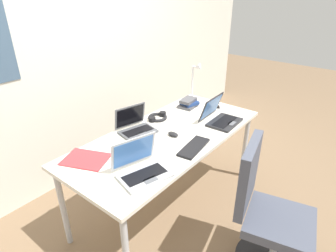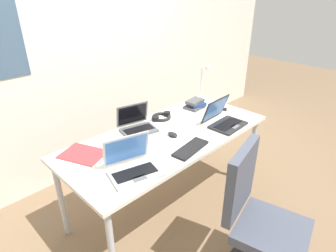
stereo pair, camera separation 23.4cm
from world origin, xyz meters
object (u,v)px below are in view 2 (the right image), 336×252
at_px(laptop_near_lamp, 224,120).
at_px(laptop_front_left, 137,125).
at_px(paper_folder_front_left, 83,154).
at_px(book_stack, 195,104).
at_px(external_keyboard, 191,149).
at_px(computer_mouse, 173,134).
at_px(cell_phone, 220,109).
at_px(desk_lamp, 204,83).
at_px(office_chair, 260,229).
at_px(laptop_near_mouse, 132,166).
at_px(headphones, 161,117).

relative_size(laptop_near_lamp, laptop_front_left, 0.99).
bearing_deg(paper_folder_front_left, book_stack, -0.67).
xyz_separation_m(external_keyboard, computer_mouse, (0.05, 0.24, 0.01)).
bearing_deg(cell_phone, desk_lamp, 40.95).
distance_m(cell_phone, paper_folder_front_left, 1.41).
bearing_deg(office_chair, computer_mouse, 86.13).
height_order(laptop_near_mouse, laptop_front_left, laptop_near_mouse).
height_order(desk_lamp, paper_folder_front_left, desk_lamp).
xyz_separation_m(laptop_front_left, external_keyboard, (0.08, -0.54, -0.03)).
distance_m(paper_folder_front_left, office_chair, 1.34).
bearing_deg(desk_lamp, laptop_near_lamp, -122.95).
relative_size(desk_lamp, paper_folder_front_left, 1.29).
bearing_deg(external_keyboard, laptop_front_left, 90.59).
bearing_deg(laptop_near_lamp, book_stack, 75.11).
distance_m(cell_phone, book_stack, 0.25).
height_order(laptop_front_left, cell_phone, laptop_front_left).
bearing_deg(laptop_front_left, external_keyboard, -81.69).
distance_m(laptop_near_mouse, headphones, 0.86).
xyz_separation_m(cell_phone, paper_folder_front_left, (-1.39, 0.22, -0.00)).
bearing_deg(paper_folder_front_left, office_chair, -62.05).
relative_size(laptop_front_left, paper_folder_front_left, 1.07).
height_order(external_keyboard, headphones, headphones).
bearing_deg(laptop_near_lamp, desk_lamp, 57.05).
distance_m(desk_lamp, office_chair, 1.56).
height_order(desk_lamp, headphones, desk_lamp).
distance_m(laptop_near_lamp, laptop_front_left, 0.76).
xyz_separation_m(laptop_near_mouse, laptop_near_lamp, (1.01, -0.02, -0.00)).
xyz_separation_m(desk_lamp, laptop_near_mouse, (-1.33, -0.48, -0.15)).
xyz_separation_m(laptop_near_lamp, laptop_front_left, (-0.61, 0.47, -0.00)).
xyz_separation_m(laptop_front_left, book_stack, (0.72, -0.04, -0.00)).
bearing_deg(laptop_near_mouse, external_keyboard, -10.05).
xyz_separation_m(laptop_front_left, headphones, (0.31, 0.02, -0.03)).
relative_size(laptop_near_lamp, cell_phone, 2.42).
bearing_deg(computer_mouse, desk_lamp, 21.50).
distance_m(desk_lamp, laptop_near_mouse, 1.43).
bearing_deg(laptop_near_lamp, computer_mouse, 160.06).
xyz_separation_m(computer_mouse, headphones, (0.17, 0.32, -0.00)).
bearing_deg(headphones, laptop_near_lamp, -58.62).
bearing_deg(laptop_near_mouse, office_chair, -56.06).
height_order(laptop_near_mouse, laptop_near_lamp, laptop_near_mouse).
xyz_separation_m(laptop_near_lamp, cell_phone, (0.25, 0.23, -0.04)).
bearing_deg(laptop_near_mouse, book_stack, 20.04).
bearing_deg(cell_phone, office_chair, -165.33).
distance_m(computer_mouse, office_chair, 0.95).
xyz_separation_m(computer_mouse, paper_folder_front_left, (-0.67, 0.27, -0.01)).
distance_m(laptop_near_lamp, external_keyboard, 0.53).
relative_size(laptop_near_mouse, cell_phone, 2.82).
bearing_deg(desk_lamp, computer_mouse, -157.84).
bearing_deg(headphones, desk_lamp, 0.58).
relative_size(laptop_near_lamp, computer_mouse, 3.43).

